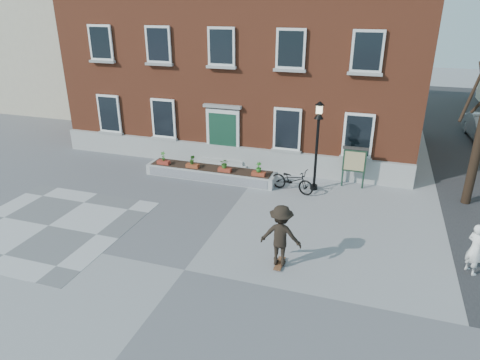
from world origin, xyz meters
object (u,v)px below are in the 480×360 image
(bystander, at_px, (475,249))
(skateboarder, at_px, (281,236))
(bicycle, at_px, (292,180))
(lamp_post, at_px, (318,134))
(notice_board, at_px, (355,161))

(bystander, xyz_separation_m, skateboarder, (-5.65, -1.45, 0.24))
(skateboarder, bearing_deg, bystander, 14.39)
(bicycle, bearing_deg, bystander, -106.63)
(bicycle, distance_m, lamp_post, 2.25)
(notice_board, relative_size, skateboarder, 0.91)
(bicycle, relative_size, lamp_post, 0.52)
(bystander, xyz_separation_m, lamp_post, (-5.57, 4.79, 1.71))
(bystander, bearing_deg, skateboarder, 70.62)
(bystander, relative_size, lamp_post, 0.42)
(bystander, height_order, notice_board, notice_board)
(lamp_post, bearing_deg, bicycle, -148.68)
(notice_board, bearing_deg, bystander, -54.37)
(bicycle, xyz_separation_m, lamp_post, (0.88, 0.53, 2.01))
(lamp_post, relative_size, notice_board, 2.10)
(bicycle, height_order, bystander, bystander)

